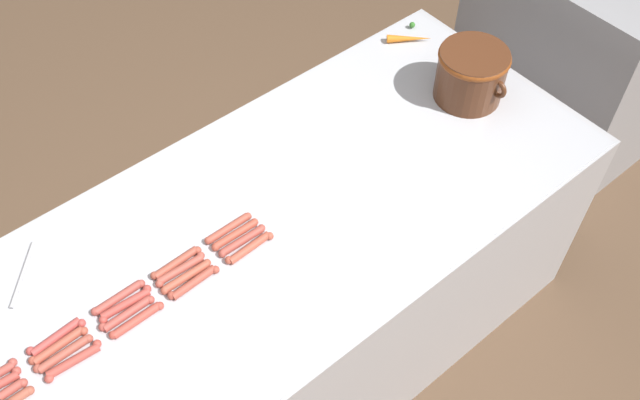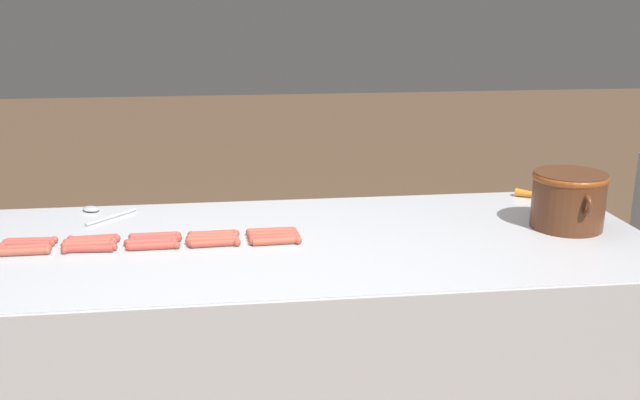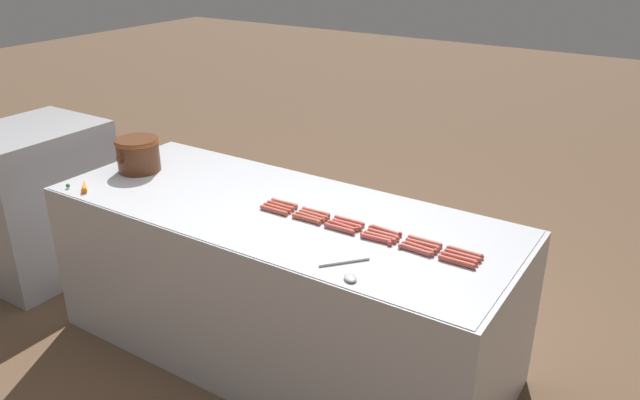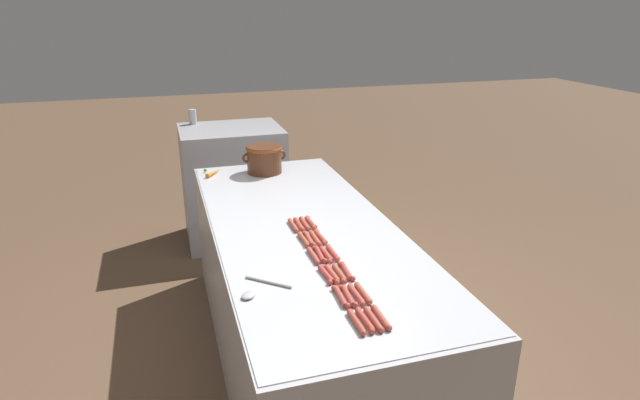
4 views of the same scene
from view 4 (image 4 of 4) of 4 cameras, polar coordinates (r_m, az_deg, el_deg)
name	(u,v)px [view 4 (image 4 of 4)]	position (r m, az deg, el deg)	size (l,w,h in m)	color
ground_plane	(304,360)	(3.26, -1.69, -16.78)	(20.00, 20.00, 0.00)	brown
griddle_counter	(304,296)	(3.02, -1.78, -10.24)	(0.95, 2.42, 0.86)	#BCBCC1
back_cabinet	(233,184)	(4.65, -9.28, 1.66)	(0.84, 0.66, 0.99)	#A0A0A4
hot_dog_0	(356,322)	(1.99, 3.93, -12.95)	(0.03, 0.17, 0.02)	#B14939
hot_dog_1	(341,297)	(2.14, 2.22, -10.33)	(0.03, 0.17, 0.02)	#B14C42
hot_dog_2	(326,274)	(2.30, 0.65, -7.98)	(0.03, 0.17, 0.02)	#B84541
hot_dog_3	(313,256)	(2.46, -0.73, -5.99)	(0.03, 0.17, 0.02)	#AF4B41
hot_dog_4	(303,239)	(2.63, -1.79, -4.24)	(0.03, 0.17, 0.02)	#AB4D3B
hot_dog_5	(293,225)	(2.79, -2.92, -2.72)	(0.03, 0.17, 0.02)	#B44F3D
hot_dog_6	(365,320)	(2.01, 4.87, -12.74)	(0.03, 0.17, 0.02)	#B3463B
hot_dog_7	(348,296)	(2.15, 3.02, -10.24)	(0.03, 0.17, 0.02)	#B5483E
hot_dog_8	(333,274)	(2.30, 1.36, -7.96)	(0.03, 0.17, 0.02)	#B44F3C
hot_dog_9	(320,254)	(2.48, -0.05, -5.85)	(0.03, 0.17, 0.02)	#B8453C
hot_dog_10	(309,239)	(2.63, -1.19, -4.20)	(0.03, 0.17, 0.02)	#B14F41
hot_dog_11	(299,224)	(2.80, -2.29, -2.62)	(0.03, 0.17, 0.02)	#B74C38
hot_dog_12	(373,319)	(2.02, 5.75, -12.62)	(0.02, 0.17, 0.02)	#B04C3F
hot_dog_13	(356,295)	(2.16, 3.91, -10.10)	(0.03, 0.17, 0.02)	#B34C41
hot_dog_14	(340,273)	(2.31, 2.11, -7.86)	(0.03, 0.17, 0.02)	#AE5040
hot_dog_15	(326,254)	(2.47, 0.69, -5.87)	(0.03, 0.17, 0.02)	#B34B41
hot_dog_16	(315,238)	(2.64, -0.54, -4.12)	(0.03, 0.17, 0.02)	#B7533E
hot_dog_17	(305,223)	(2.81, -1.68, -2.53)	(0.03, 0.17, 0.02)	#AF4A3E
hot_dog_18	(381,317)	(2.03, 6.57, -12.42)	(0.03, 0.17, 0.02)	#AD4E3F
hot_dog_19	(363,293)	(2.17, 4.65, -9.92)	(0.03, 0.17, 0.02)	#AC523E
hot_dog_20	(346,271)	(2.33, 2.83, -7.63)	(0.03, 0.17, 0.02)	#B4453B
hot_dog_21	(333,253)	(2.49, 1.37, -5.67)	(0.03, 0.17, 0.02)	#B9473A
hot_dog_22	(320,237)	(2.65, 0.05, -3.99)	(0.03, 0.17, 0.02)	#AD4838
hot_dog_23	(311,223)	(2.82, -1.01, -2.44)	(0.03, 0.17, 0.02)	#B8503B
bean_pot	(264,158)	(3.68, -6.02, 4.55)	(0.31, 0.25, 0.19)	#562D19
serving_spoon	(255,291)	(2.21, -6.95, -9.64)	(0.23, 0.21, 0.02)	#B7B7BC
carrot	(213,172)	(3.72, -11.38, 2.94)	(0.13, 0.15, 0.03)	orange
soda_can	(193,117)	(4.72, -13.52, 8.69)	(0.07, 0.07, 0.12)	#BCBCC1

